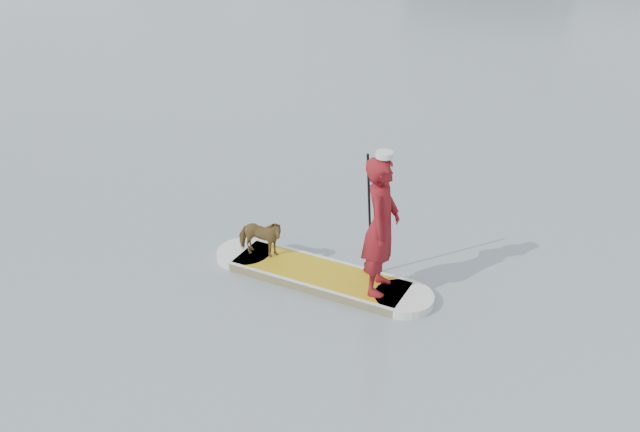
% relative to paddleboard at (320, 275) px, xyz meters
% --- Properties ---
extents(ground, '(140.00, 140.00, 0.00)m').
position_rel_paddleboard_xyz_m(ground, '(3.74, 3.15, -0.06)').
color(ground, slate).
rests_on(ground, ground).
extents(paddleboard, '(3.29, 1.06, 0.12)m').
position_rel_paddleboard_xyz_m(paddleboard, '(0.00, 0.00, 0.00)').
color(paddleboard, '#BF9512').
rests_on(paddleboard, ground).
extents(paddler, '(0.51, 0.73, 1.90)m').
position_rel_paddleboard_xyz_m(paddler, '(0.87, -0.09, 1.01)').
color(paddler, maroon).
rests_on(paddler, paddleboard).
extents(white_cap, '(0.22, 0.22, 0.07)m').
position_rel_paddleboard_xyz_m(white_cap, '(0.87, -0.09, 2.00)').
color(white_cap, silver).
rests_on(white_cap, paddler).
extents(dog, '(0.73, 0.37, 0.60)m').
position_rel_paddleboard_xyz_m(dog, '(-0.96, 0.10, 0.36)').
color(dog, '#51371B').
rests_on(dog, paddleboard).
extents(paddle, '(0.10, 0.30, 2.00)m').
position_rel_paddleboard_xyz_m(paddle, '(0.61, 0.25, 0.74)').
color(paddle, black).
rests_on(paddle, ground).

